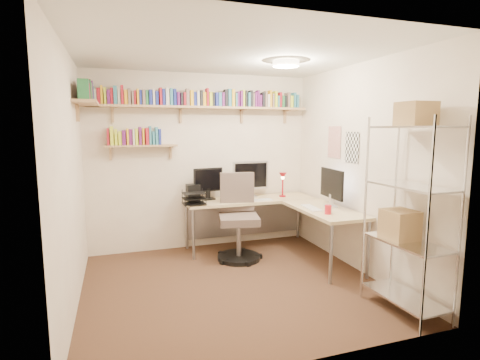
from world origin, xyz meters
name	(u,v)px	position (x,y,z in m)	size (l,w,h in m)	color
ground	(233,285)	(0.00, 0.00, 0.00)	(3.20, 3.20, 0.00)	#40251B
room_shell	(233,146)	(0.00, 0.00, 1.55)	(3.24, 3.04, 2.52)	beige
wall_shelves	(173,106)	(-0.43, 1.30, 2.03)	(3.12, 1.09, 0.80)	tan
corner_desk	(259,202)	(0.68, 0.94, 0.72)	(1.95, 1.85, 1.26)	beige
office_chair	(238,223)	(0.33, 0.81, 0.48)	(0.61, 0.62, 1.14)	black
wire_rack	(407,195)	(1.36, -1.06, 1.12)	(0.41, 0.81, 1.97)	silver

